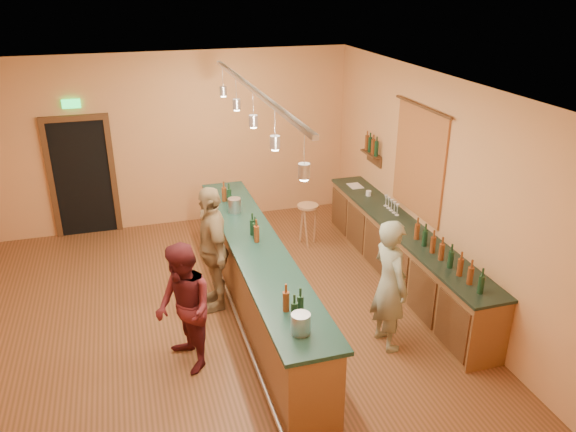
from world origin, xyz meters
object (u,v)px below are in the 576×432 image
object	(u,v)px
customer_b	(212,248)
bar_stool	(308,213)
back_counter	(402,253)
customer_a	(184,309)
tasting_bar	(257,273)
bartender	(390,285)

from	to	relation	value
customer_b	bar_stool	size ratio (longest dim) A/B	2.43
back_counter	bar_stool	world-z (taller)	back_counter
back_counter	customer_a	size ratio (longest dim) A/B	2.81
tasting_bar	bar_stool	size ratio (longest dim) A/B	6.81
tasting_bar	customer_a	size ratio (longest dim) A/B	3.15
tasting_bar	customer_a	xyz separation A→B (m)	(-1.10, -0.93, 0.20)
customer_b	bartender	bearing A→B (deg)	48.14
customer_b	customer_a	bearing A→B (deg)	-26.85
bartender	tasting_bar	bearing A→B (deg)	43.53
bartender	bar_stool	xyz separation A→B (m)	(-0.04, 3.06, -0.26)
bartender	customer_a	world-z (taller)	bartender
customer_a	customer_b	xyz separation A→B (m)	(0.55, 1.27, 0.10)
bartender	customer_b	xyz separation A→B (m)	(-1.95, 1.56, 0.04)
bartender	customer_a	size ratio (longest dim) A/B	1.07
tasting_bar	bartender	xyz separation A→B (m)	(1.40, -1.21, 0.26)
customer_b	bar_stool	xyz separation A→B (m)	(1.91, 1.50, -0.30)
back_counter	customer_b	xyz separation A→B (m)	(-2.88, 0.16, 0.42)
back_counter	tasting_bar	distance (m)	2.34
tasting_bar	bartender	bearing A→B (deg)	-40.83
back_counter	tasting_bar	size ratio (longest dim) A/B	0.89
tasting_bar	bartender	size ratio (longest dim) A/B	2.93
bartender	customer_b	size ratio (longest dim) A/B	0.96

